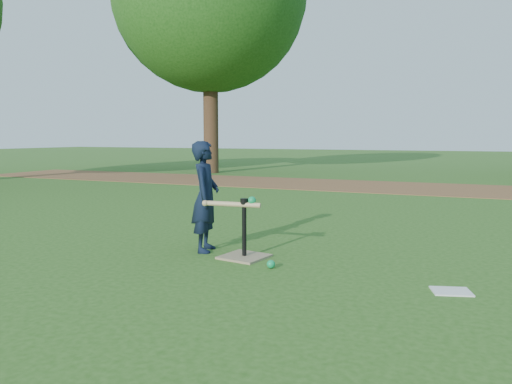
% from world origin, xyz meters
% --- Properties ---
extents(ground, '(80.00, 80.00, 0.00)m').
position_xyz_m(ground, '(0.00, 0.00, 0.00)').
color(ground, '#285116').
rests_on(ground, ground).
extents(dirt_strip, '(24.00, 3.00, 0.01)m').
position_xyz_m(dirt_strip, '(0.00, 7.50, 0.01)').
color(dirt_strip, brown).
rests_on(dirt_strip, ground).
extents(child, '(0.40, 0.50, 1.19)m').
position_xyz_m(child, '(-0.46, -0.22, 0.60)').
color(child, black).
rests_on(child, ground).
extents(wiffle_ball_ground, '(0.08, 0.08, 0.08)m').
position_xyz_m(wiffle_ball_ground, '(0.46, -0.61, 0.04)').
color(wiffle_ball_ground, '#0D934F').
rests_on(wiffle_ball_ground, ground).
extents(clipboard, '(0.35, 0.31, 0.01)m').
position_xyz_m(clipboard, '(2.06, -0.69, 0.01)').
color(clipboard, white).
rests_on(clipboard, ground).
extents(batting_tee, '(0.50, 0.50, 0.61)m').
position_xyz_m(batting_tee, '(0.06, -0.33, 0.11)').
color(batting_tee, '#937E5D').
rests_on(batting_tee, ground).
extents(swing_action, '(0.63, 0.14, 0.12)m').
position_xyz_m(swing_action, '(-0.05, -0.35, 0.56)').
color(swing_action, tan).
rests_on(swing_action, ground).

